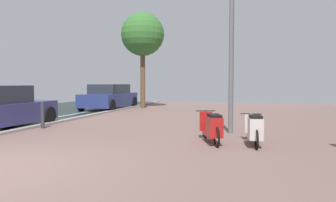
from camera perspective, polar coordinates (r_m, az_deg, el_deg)
The scene contains 7 objects.
ground at distance 5.71m, azimuth -18.80°, elevation -12.18°, with size 21.00×40.00×0.13m.
scooter_near at distance 8.07m, azimuth 14.47°, elevation -4.66°, with size 0.54×1.72×0.76m.
scooter_mid at distance 8.18m, azimuth 7.51°, elevation -4.47°, with size 0.82×1.70×0.77m.
parked_car_far at distance 19.14m, azimuth -9.91°, elevation 0.68°, with size 1.90×4.38×1.38m.
lamp_post at distance 9.99m, azimuth 10.77°, elevation 13.43°, with size 0.20×0.52×5.88m.
street_tree at distance 19.55m, azimuth -4.34°, elevation 11.13°, with size 2.47×2.47×5.46m.
bollard_far at distance 11.47m, azimuth -20.57°, elevation -2.33°, with size 0.12×0.12×0.83m.
Camera 1 is at (4.43, -4.63, 1.47)m, focal length 35.85 mm.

